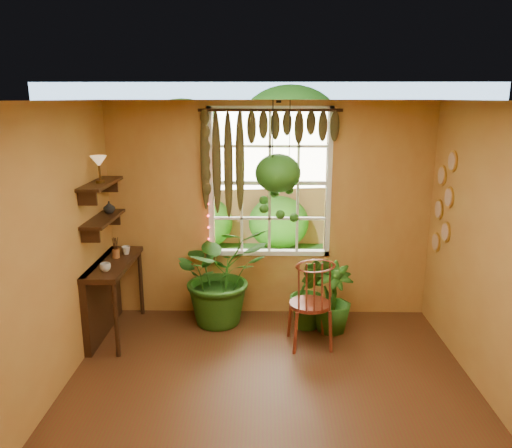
{
  "coord_description": "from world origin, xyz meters",
  "views": [
    {
      "loc": [
        -0.07,
        -3.82,
        2.72
      ],
      "look_at": [
        -0.15,
        1.15,
        1.46
      ],
      "focal_mm": 35.0,
      "sensor_mm": 36.0,
      "label": 1
    }
  ],
  "objects": [
    {
      "name": "counter_ledge",
      "position": [
        -1.91,
        1.6,
        0.55
      ],
      "size": [
        0.4,
        1.2,
        0.9
      ],
      "color": "#331E0E",
      "rests_on": "floor"
    },
    {
      "name": "shelf_upper",
      "position": [
        -1.88,
        1.6,
        1.8
      ],
      "size": [
        0.25,
        0.9,
        0.04
      ],
      "primitive_type": "cube",
      "color": "#331E0E",
      "rests_on": "wall_left"
    },
    {
      "name": "ceiling",
      "position": [
        0.0,
        0.0,
        2.7
      ],
      "size": [
        4.5,
        4.5,
        0.0
      ],
      "primitive_type": "plane",
      "rotation": [
        3.14,
        0.0,
        0.0
      ],
      "color": "white",
      "rests_on": "wall_back"
    },
    {
      "name": "floor",
      "position": [
        0.0,
        0.0,
        0.0
      ],
      "size": [
        4.5,
        4.5,
        0.0
      ],
      "primitive_type": "plane",
      "color": "#512517",
      "rests_on": "ground"
    },
    {
      "name": "windsor_chair",
      "position": [
        0.45,
        1.33,
        0.36
      ],
      "size": [
        0.51,
        0.54,
        1.24
      ],
      "rotation": [
        0.0,
        0.0,
        0.11
      ],
      "color": "maroon",
      "rests_on": "floor"
    },
    {
      "name": "valance_vine",
      "position": [
        -0.08,
        2.16,
        2.28
      ],
      "size": [
        1.7,
        0.12,
        1.1
      ],
      "color": "#331E0E",
      "rests_on": "window"
    },
    {
      "name": "brush_jar",
      "position": [
        -1.8,
        1.72,
        1.02
      ],
      "size": [
        0.08,
        0.08,
        0.31
      ],
      "color": "#99582C",
      "rests_on": "counter_ledge"
    },
    {
      "name": "hanging_basket",
      "position": [
        0.09,
        1.97,
        1.83
      ],
      "size": [
        0.53,
        0.53,
        1.43
      ],
      "color": "black",
      "rests_on": "ceiling"
    },
    {
      "name": "wall_plates",
      "position": [
        1.98,
        1.79,
        1.55
      ],
      "size": [
        0.04,
        0.32,
        1.1
      ],
      "primitive_type": null,
      "color": "#F3E0C7",
      "rests_on": "wall_right"
    },
    {
      "name": "wall_left",
      "position": [
        -2.0,
        0.0,
        1.35
      ],
      "size": [
        0.0,
        4.5,
        4.5
      ],
      "primitive_type": "plane",
      "rotation": [
        1.57,
        0.0,
        1.57
      ],
      "color": "#C28F42",
      "rests_on": "floor"
    },
    {
      "name": "window",
      "position": [
        0.0,
        2.28,
        1.7
      ],
      "size": [
        1.52,
        0.1,
        1.86
      ],
      "color": "white",
      "rests_on": "wall_back"
    },
    {
      "name": "shelf_vase",
      "position": [
        -1.87,
        1.82,
        1.49
      ],
      "size": [
        0.14,
        0.14,
        0.14
      ],
      "primitive_type": "imported",
      "rotation": [
        0.0,
        0.0,
        0.01
      ],
      "color": "#B2AD99",
      "rests_on": "shelf_lower"
    },
    {
      "name": "shelf_lower",
      "position": [
        -1.88,
        1.6,
        1.4
      ],
      "size": [
        0.25,
        0.9,
        0.04
      ],
      "primitive_type": "cube",
      "color": "#331E0E",
      "rests_on": "wall_left"
    },
    {
      "name": "cup_b",
      "position": [
        -1.72,
        1.86,
        0.95
      ],
      "size": [
        0.14,
        0.14,
        0.1
      ],
      "primitive_type": "imported",
      "rotation": [
        0.0,
        0.0,
        -0.39
      ],
      "color": "beige",
      "rests_on": "counter_ledge"
    },
    {
      "name": "wall_back",
      "position": [
        0.0,
        2.25,
        1.35
      ],
      "size": [
        4.0,
        0.0,
        4.0
      ],
      "primitive_type": "plane",
      "rotation": [
        1.57,
        0.0,
        0.0
      ],
      "color": "#C28F42",
      "rests_on": "floor"
    },
    {
      "name": "potted_plant_mid",
      "position": [
        0.5,
        1.78,
        0.46
      ],
      "size": [
        0.58,
        0.51,
        0.93
      ],
      "primitive_type": "imported",
      "rotation": [
        0.0,
        0.0,
        -0.21
      ],
      "color": "#1A5516",
      "rests_on": "floor"
    },
    {
      "name": "potted_plant_left",
      "position": [
        -0.59,
        1.93,
        0.63
      ],
      "size": [
        1.42,
        1.34,
        1.26
      ],
      "primitive_type": "imported",
      "rotation": [
        0.0,
        0.0,
        0.4
      ],
      "color": "#1A5516",
      "rests_on": "floor"
    },
    {
      "name": "backyard",
      "position": [
        0.24,
        6.87,
        1.28
      ],
      "size": [
        14.0,
        10.0,
        12.0
      ],
      "color": "#1F5C1A",
      "rests_on": "ground"
    },
    {
      "name": "string_lights",
      "position": [
        -0.76,
        2.19,
        1.75
      ],
      "size": [
        0.03,
        0.03,
        1.54
      ],
      "primitive_type": null,
      "color": "#FF2633",
      "rests_on": "window"
    },
    {
      "name": "potted_plant_right",
      "position": [
        0.75,
        1.71,
        0.42
      ],
      "size": [
        0.57,
        0.57,
        0.83
      ],
      "primitive_type": "imported",
      "rotation": [
        0.0,
        0.0,
        0.25
      ],
      "color": "#1A5516",
      "rests_on": "floor"
    },
    {
      "name": "cup_a",
      "position": [
        -1.78,
        1.25,
        0.95
      ],
      "size": [
        0.15,
        0.15,
        0.09
      ],
      "primitive_type": "imported",
      "rotation": [
        0.0,
        0.0,
        -0.37
      ],
      "color": "silver",
      "rests_on": "counter_ledge"
    },
    {
      "name": "tiffany_lamp",
      "position": [
        -1.86,
        1.55,
        2.04
      ],
      "size": [
        0.18,
        0.18,
        0.3
      ],
      "color": "#553818",
      "rests_on": "shelf_upper"
    }
  ]
}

